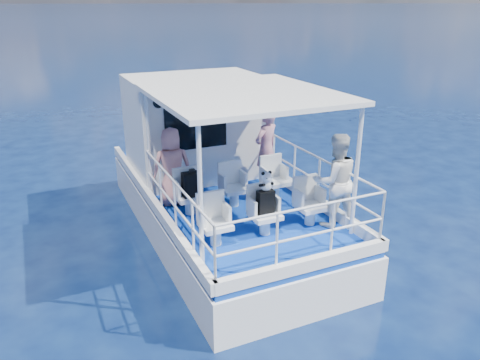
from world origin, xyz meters
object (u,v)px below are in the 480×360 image
(passenger_port_fwd, at_px, (172,167))
(backpack_center, at_px, (266,203))
(panda, at_px, (266,181))
(passenger_stbd_aft, at_px, (335,181))

(passenger_port_fwd, bearing_deg, backpack_center, 127.52)
(passenger_port_fwd, height_order, panda, passenger_port_fwd)
(passenger_port_fwd, relative_size, backpack_center, 3.60)
(passenger_port_fwd, height_order, backpack_center, passenger_port_fwd)
(backpack_center, xyz_separation_m, panda, (0.01, 0.01, 0.38))
(passenger_stbd_aft, xyz_separation_m, backpack_center, (-1.26, 0.15, -0.24))
(backpack_center, bearing_deg, passenger_port_fwd, 118.46)
(passenger_port_fwd, bearing_deg, panda, 127.93)
(backpack_center, bearing_deg, panda, 41.39)
(panda, bearing_deg, passenger_port_fwd, 118.87)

